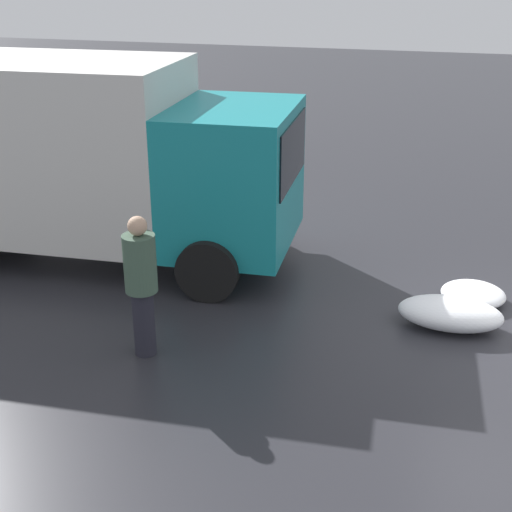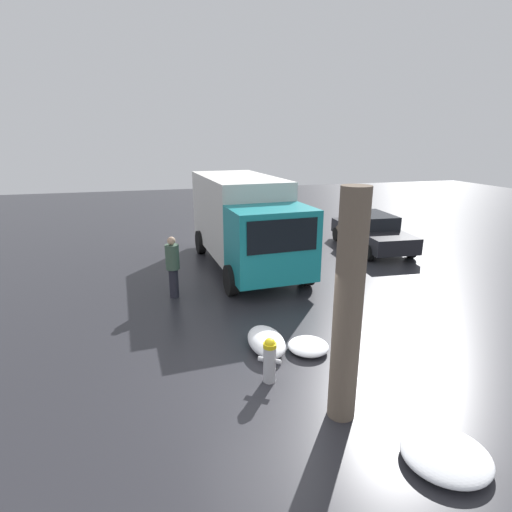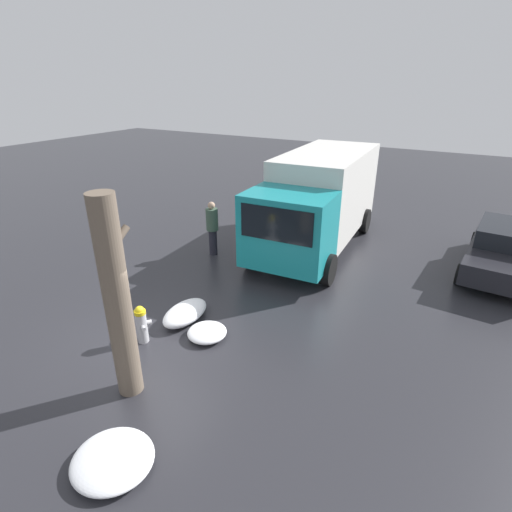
% 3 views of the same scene
% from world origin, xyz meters
% --- Properties ---
extents(delivery_truck, '(7.04, 3.00, 3.11)m').
position_xyz_m(delivery_truck, '(7.16, -1.25, 1.69)').
color(delivery_truck, teal).
rests_on(delivery_truck, ground_plane).
extents(pedestrian, '(0.39, 0.39, 1.79)m').
position_xyz_m(pedestrian, '(4.73, 1.43, 0.98)').
color(pedestrian, '#23232D').
rests_on(pedestrian, ground_plane).
extents(parked_car, '(4.58, 2.22, 1.43)m').
position_xyz_m(parked_car, '(7.95, -6.85, 0.74)').
color(parked_car, black).
rests_on(parked_car, ground_plane).
extents(snow_pile_by_hydrant, '(0.90, 0.89, 0.23)m').
position_xyz_m(snow_pile_by_hydrant, '(0.84, -1.14, 0.12)').
color(snow_pile_by_hydrant, white).
rests_on(snow_pile_by_hydrant, ground_plane).
extents(snow_pile_curbside, '(1.36, 0.76, 0.40)m').
position_xyz_m(snow_pile_curbside, '(1.14, -0.28, 0.20)').
color(snow_pile_curbside, white).
rests_on(snow_pile_curbside, ground_plane).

